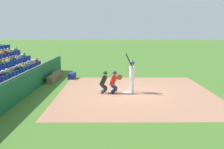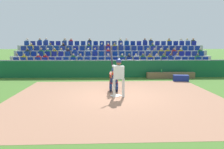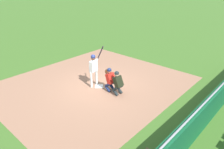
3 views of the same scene
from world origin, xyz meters
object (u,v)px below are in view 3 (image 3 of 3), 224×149
at_px(home_plate_marker, 99,86).
at_px(home_plate_umpire, 118,82).
at_px(catcher_crouching, 110,78).
at_px(batter_at_plate, 94,67).

bearing_deg(home_plate_marker, home_plate_umpire, -87.10).
bearing_deg(catcher_crouching, home_plate_umpire, -93.09).
distance_m(batter_at_plate, home_plate_umpire, 1.64).
bearing_deg(home_plate_marker, batter_at_plate, 110.33).
relative_size(catcher_crouching, home_plate_umpire, 1.01).
bearing_deg(catcher_crouching, home_plate_marker, 97.52).
bearing_deg(batter_at_plate, catcher_crouching, -78.89).
relative_size(home_plate_marker, home_plate_umpire, 0.34).
bearing_deg(home_plate_umpire, batter_at_plate, 96.03).
height_order(home_plate_marker, catcher_crouching, catcher_crouching).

